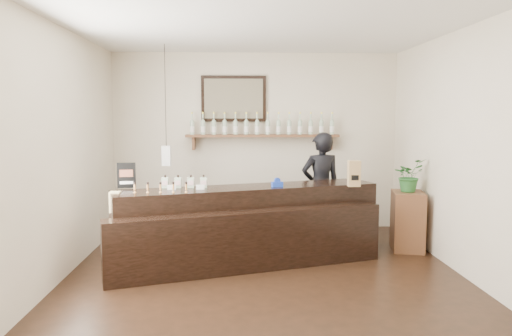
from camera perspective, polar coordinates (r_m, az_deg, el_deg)
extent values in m
plane|color=black|center=(5.76, 1.02, -12.34)|extent=(5.00, 5.00, 0.00)
plane|color=beige|center=(7.98, -0.03, 3.03)|extent=(4.50, 0.00, 4.50)
plane|color=beige|center=(3.01, 3.90, -1.91)|extent=(4.50, 0.00, 4.50)
plane|color=beige|center=(5.80, -21.72, 1.49)|extent=(0.00, 5.00, 5.00)
plane|color=beige|center=(6.05, 22.83, 1.61)|extent=(0.00, 5.00, 5.00)
plane|color=white|center=(5.56, 1.08, 16.22)|extent=(5.00, 5.00, 0.00)
cube|color=brown|center=(7.85, 0.74, 3.71)|extent=(2.40, 0.25, 0.04)
cube|color=brown|center=(7.90, -7.13, 2.81)|extent=(0.04, 0.20, 0.20)
cube|color=brown|center=(8.02, 8.47, 2.83)|extent=(0.04, 0.20, 0.20)
cube|color=black|center=(7.94, -2.57, 7.92)|extent=(1.02, 0.04, 0.72)
cube|color=#443C2C|center=(7.91, -2.57, 7.92)|extent=(0.92, 0.01, 0.62)
cube|color=white|center=(7.15, -10.20, 1.39)|extent=(0.12, 0.12, 0.28)
cylinder|color=black|center=(7.13, -10.32, 8.17)|extent=(0.01, 0.01, 1.41)
cylinder|color=#AAC4A4|center=(7.86, -7.31, 4.56)|extent=(0.07, 0.07, 0.20)
cone|color=#AAC4A4|center=(7.86, -7.33, 5.48)|extent=(0.07, 0.07, 0.05)
cylinder|color=#AAC4A4|center=(7.86, -7.33, 5.92)|extent=(0.02, 0.02, 0.07)
cylinder|color=yellow|center=(7.86, -7.34, 6.26)|extent=(0.03, 0.03, 0.02)
cylinder|color=white|center=(7.86, -7.31, 4.41)|extent=(0.07, 0.07, 0.09)
cylinder|color=#AAC4A4|center=(7.85, -6.08, 4.57)|extent=(0.07, 0.07, 0.20)
cone|color=#AAC4A4|center=(7.85, -6.09, 5.50)|extent=(0.07, 0.07, 0.05)
cylinder|color=#AAC4A4|center=(7.85, -6.09, 5.93)|extent=(0.02, 0.02, 0.07)
cylinder|color=yellow|center=(7.85, -6.10, 6.28)|extent=(0.03, 0.03, 0.02)
cylinder|color=white|center=(7.85, -6.08, 4.42)|extent=(0.07, 0.07, 0.09)
cylinder|color=#AAC4A4|center=(7.84, -4.84, 4.58)|extent=(0.07, 0.07, 0.20)
cone|color=#AAC4A4|center=(7.84, -4.85, 5.51)|extent=(0.07, 0.07, 0.05)
cylinder|color=#AAC4A4|center=(7.84, -4.85, 5.95)|extent=(0.02, 0.02, 0.07)
cylinder|color=yellow|center=(7.84, -4.86, 6.29)|extent=(0.03, 0.03, 0.02)
cylinder|color=white|center=(7.84, -4.84, 4.43)|extent=(0.07, 0.07, 0.09)
cylinder|color=#AAC4A4|center=(7.84, -3.60, 4.59)|extent=(0.07, 0.07, 0.20)
cone|color=#AAC4A4|center=(7.83, -3.61, 5.52)|extent=(0.07, 0.07, 0.05)
cylinder|color=#AAC4A4|center=(7.83, -3.61, 5.96)|extent=(0.02, 0.02, 0.07)
cylinder|color=yellow|center=(7.83, -3.61, 6.30)|extent=(0.03, 0.03, 0.02)
cylinder|color=white|center=(7.84, -3.60, 4.44)|extent=(0.07, 0.07, 0.09)
cylinder|color=#AAC4A4|center=(7.83, -2.36, 4.59)|extent=(0.07, 0.07, 0.20)
cone|color=#AAC4A4|center=(7.83, -2.36, 5.52)|extent=(0.07, 0.07, 0.05)
cylinder|color=#AAC4A4|center=(7.83, -2.37, 5.96)|extent=(0.02, 0.02, 0.07)
cylinder|color=yellow|center=(7.83, -2.37, 6.31)|extent=(0.03, 0.03, 0.02)
cylinder|color=white|center=(7.83, -2.36, 4.44)|extent=(0.07, 0.07, 0.09)
cylinder|color=#AAC4A4|center=(7.84, -1.12, 4.60)|extent=(0.07, 0.07, 0.20)
cone|color=#AAC4A4|center=(7.83, -1.12, 5.53)|extent=(0.07, 0.07, 0.05)
cylinder|color=#AAC4A4|center=(7.83, -1.12, 5.97)|extent=(0.02, 0.02, 0.07)
cylinder|color=yellow|center=(7.83, -1.12, 6.31)|extent=(0.03, 0.03, 0.02)
cylinder|color=white|center=(7.84, -1.12, 4.45)|extent=(0.07, 0.07, 0.09)
cylinder|color=#AAC4A4|center=(7.84, 0.12, 4.60)|extent=(0.07, 0.07, 0.20)
cone|color=#AAC4A4|center=(7.84, 0.12, 5.53)|extent=(0.07, 0.07, 0.05)
cylinder|color=#AAC4A4|center=(7.84, 0.12, 5.97)|extent=(0.02, 0.02, 0.07)
cylinder|color=yellow|center=(7.84, 0.12, 6.31)|extent=(0.03, 0.03, 0.02)
cylinder|color=white|center=(7.84, 0.12, 4.45)|extent=(0.07, 0.07, 0.09)
cylinder|color=#AAC4A4|center=(7.85, 1.36, 4.60)|extent=(0.07, 0.07, 0.20)
cone|color=#AAC4A4|center=(7.85, 1.36, 5.53)|extent=(0.07, 0.07, 0.05)
cylinder|color=#AAC4A4|center=(7.85, 1.36, 5.97)|extent=(0.02, 0.02, 0.07)
cylinder|color=yellow|center=(7.85, 1.36, 6.31)|extent=(0.03, 0.03, 0.02)
cylinder|color=white|center=(7.85, 1.36, 4.45)|extent=(0.07, 0.07, 0.09)
cylinder|color=#AAC4A4|center=(7.86, 2.59, 4.60)|extent=(0.07, 0.07, 0.20)
cone|color=#AAC4A4|center=(7.86, 2.60, 5.52)|extent=(0.07, 0.07, 0.05)
cylinder|color=#AAC4A4|center=(7.86, 2.60, 5.96)|extent=(0.02, 0.02, 0.07)
cylinder|color=yellow|center=(7.86, 2.60, 6.30)|extent=(0.03, 0.03, 0.02)
cylinder|color=white|center=(7.86, 2.59, 4.45)|extent=(0.07, 0.07, 0.09)
cylinder|color=#AAC4A4|center=(7.88, 3.82, 4.59)|extent=(0.07, 0.07, 0.20)
cone|color=#AAC4A4|center=(7.88, 3.83, 5.52)|extent=(0.07, 0.07, 0.05)
cylinder|color=#AAC4A4|center=(7.88, 3.83, 5.95)|extent=(0.02, 0.02, 0.07)
cylinder|color=yellow|center=(7.88, 3.84, 6.30)|extent=(0.03, 0.03, 0.02)
cylinder|color=white|center=(7.88, 3.82, 4.45)|extent=(0.07, 0.07, 0.09)
cylinder|color=#AAC4A4|center=(7.90, 5.05, 4.59)|extent=(0.07, 0.07, 0.20)
cone|color=#AAC4A4|center=(7.90, 5.06, 5.51)|extent=(0.07, 0.07, 0.05)
cylinder|color=#AAC4A4|center=(7.90, 5.06, 5.94)|extent=(0.02, 0.02, 0.07)
cylinder|color=yellow|center=(7.90, 5.06, 6.28)|extent=(0.03, 0.03, 0.02)
cylinder|color=white|center=(7.90, 5.05, 4.44)|extent=(0.07, 0.07, 0.09)
cylinder|color=#AAC4A4|center=(7.92, 6.27, 4.58)|extent=(0.07, 0.07, 0.20)
cone|color=#AAC4A4|center=(7.92, 6.28, 5.50)|extent=(0.07, 0.07, 0.05)
cylinder|color=#AAC4A4|center=(7.92, 6.28, 5.93)|extent=(0.02, 0.02, 0.07)
cylinder|color=yellow|center=(7.92, 6.29, 6.27)|extent=(0.03, 0.03, 0.02)
cylinder|color=white|center=(7.92, 6.26, 4.43)|extent=(0.07, 0.07, 0.09)
cylinder|color=#AAC4A4|center=(7.95, 7.48, 4.57)|extent=(0.07, 0.07, 0.20)
cone|color=#AAC4A4|center=(7.95, 7.49, 5.48)|extent=(0.07, 0.07, 0.05)
cylinder|color=#AAC4A4|center=(7.95, 7.49, 5.92)|extent=(0.02, 0.02, 0.07)
cylinder|color=yellow|center=(7.95, 7.50, 6.26)|extent=(0.03, 0.03, 0.02)
cylinder|color=white|center=(7.95, 7.47, 4.42)|extent=(0.07, 0.07, 0.09)
cylinder|color=#AAC4A4|center=(7.98, 8.68, 4.56)|extent=(0.07, 0.07, 0.20)
cone|color=#AAC4A4|center=(7.98, 8.69, 5.47)|extent=(0.07, 0.07, 0.05)
cylinder|color=#AAC4A4|center=(7.98, 8.70, 5.90)|extent=(0.02, 0.02, 0.07)
cylinder|color=yellow|center=(7.98, 8.70, 6.24)|extent=(0.03, 0.03, 0.02)
cylinder|color=white|center=(7.98, 8.67, 4.41)|extent=(0.07, 0.07, 0.09)
cube|color=black|center=(6.31, -0.83, -6.34)|extent=(3.36, 1.57, 0.93)
cube|color=black|center=(5.91, -0.71, -8.32)|extent=(3.27, 1.29, 0.71)
cube|color=white|center=(6.06, -9.63, -2.20)|extent=(0.10, 0.04, 0.05)
cube|color=white|center=(6.02, -6.38, -2.20)|extent=(0.10, 0.04, 0.05)
cube|color=#D9C284|center=(5.98, -15.77, -4.32)|extent=(0.12, 0.12, 0.12)
cube|color=#D9C284|center=(5.96, -15.80, -3.19)|extent=(0.12, 0.12, 0.12)
cube|color=#AAC4A4|center=(6.23, -10.34, -1.65)|extent=(0.08, 0.08, 0.13)
cube|color=#D8A8A9|center=(6.18, -10.39, -1.70)|extent=(0.07, 0.00, 0.06)
cylinder|color=black|center=(6.22, -10.35, -0.93)|extent=(0.02, 0.02, 0.03)
cube|color=#AAC4A4|center=(6.21, -8.90, -1.65)|extent=(0.08, 0.08, 0.13)
cube|color=#D8A8A9|center=(6.16, -8.95, -1.70)|extent=(0.07, 0.00, 0.06)
cylinder|color=black|center=(6.20, -8.91, -0.93)|extent=(0.02, 0.02, 0.03)
cube|color=#AAC4A4|center=(6.19, -7.46, -1.65)|extent=(0.08, 0.08, 0.13)
cube|color=#D8A8A9|center=(6.15, -7.49, -1.70)|extent=(0.07, 0.00, 0.06)
cylinder|color=black|center=(6.18, -7.47, -0.92)|extent=(0.02, 0.02, 0.03)
cube|color=#AAC4A4|center=(6.18, -6.01, -1.64)|extent=(0.08, 0.08, 0.13)
cube|color=#D8A8A9|center=(6.14, -6.03, -1.70)|extent=(0.07, 0.00, 0.06)
cylinder|color=black|center=(6.17, -6.02, -0.92)|extent=(0.02, 0.02, 0.03)
cylinder|color=#B4763D|center=(5.92, -13.65, -3.95)|extent=(0.07, 0.07, 0.20)
cone|color=#B4763D|center=(5.90, -13.68, -2.73)|extent=(0.07, 0.07, 0.05)
cylinder|color=#B4763D|center=(5.89, -13.69, -2.16)|extent=(0.02, 0.02, 0.07)
cylinder|color=black|center=(5.89, -13.71, -1.70)|extent=(0.03, 0.03, 0.02)
cylinder|color=white|center=(5.93, -13.64, -4.14)|extent=(0.07, 0.07, 0.09)
cylinder|color=#B4763D|center=(5.90, -12.24, -3.96)|extent=(0.07, 0.07, 0.20)
cone|color=#B4763D|center=(5.88, -12.27, -2.74)|extent=(0.07, 0.07, 0.05)
cylinder|color=#B4763D|center=(5.87, -12.28, -2.16)|extent=(0.02, 0.02, 0.07)
cylinder|color=black|center=(5.86, -12.29, -1.71)|extent=(0.03, 0.03, 0.02)
cylinder|color=white|center=(5.90, -12.24, -4.16)|extent=(0.07, 0.07, 0.09)
cylinder|color=#B4763D|center=(5.87, -10.83, -3.97)|extent=(0.07, 0.07, 0.20)
cone|color=#B4763D|center=(5.85, -10.85, -2.74)|extent=(0.07, 0.07, 0.05)
cylinder|color=#B4763D|center=(5.84, -10.86, -2.16)|extent=(0.02, 0.02, 0.07)
cylinder|color=black|center=(5.84, -10.87, -1.71)|extent=(0.03, 0.03, 0.02)
cylinder|color=white|center=(5.88, -10.82, -4.17)|extent=(0.07, 0.07, 0.09)
cylinder|color=#B4763D|center=(5.85, -9.40, -3.98)|extent=(0.07, 0.07, 0.20)
cone|color=#B4763D|center=(5.83, -9.42, -2.75)|extent=(0.07, 0.07, 0.05)
cylinder|color=#B4763D|center=(5.82, -9.43, -2.16)|extent=(0.02, 0.02, 0.07)
cylinder|color=black|center=(5.82, -9.44, -1.71)|extent=(0.03, 0.03, 0.02)
cylinder|color=white|center=(5.86, -9.40, -4.17)|extent=(0.07, 0.07, 0.09)
cylinder|color=#B4763D|center=(5.84, -7.96, -3.98)|extent=(0.07, 0.07, 0.20)
cone|color=#B4763D|center=(5.82, -7.98, -2.75)|extent=(0.07, 0.07, 0.05)
cylinder|color=#B4763D|center=(5.81, -7.99, -2.16)|extent=(0.02, 0.02, 0.07)
cylinder|color=black|center=(5.80, -8.00, -1.70)|extent=(0.03, 0.03, 0.02)
cylinder|color=white|center=(5.84, -7.96, -4.18)|extent=(0.07, 0.07, 0.09)
cube|color=black|center=(6.30, -14.59, -0.82)|extent=(0.22, 0.05, 0.31)
cube|color=brown|center=(6.29, -14.62, -0.59)|extent=(0.16, 0.03, 0.09)
cube|color=white|center=(6.30, -14.59, -1.63)|extent=(0.16, 0.03, 0.04)
cube|color=#9D7E4C|center=(6.35, 11.14, -0.62)|extent=(0.15, 0.11, 0.32)
cube|color=black|center=(6.30, 11.25, -1.10)|extent=(0.09, 0.00, 0.06)
cube|color=#1837AC|center=(6.20, 2.45, -1.88)|extent=(0.15, 0.09, 0.06)
cylinder|color=#1837AC|center=(6.20, 2.45, -1.45)|extent=(0.08, 0.05, 0.08)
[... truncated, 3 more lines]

